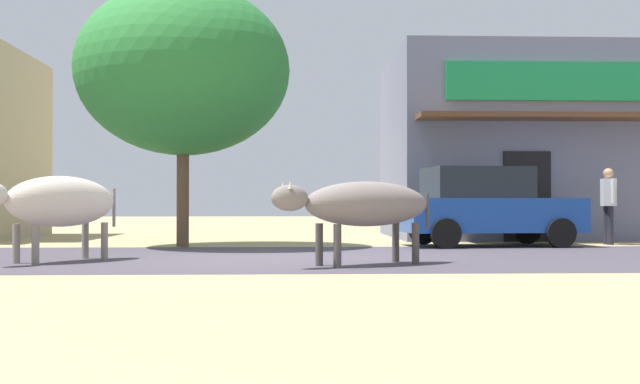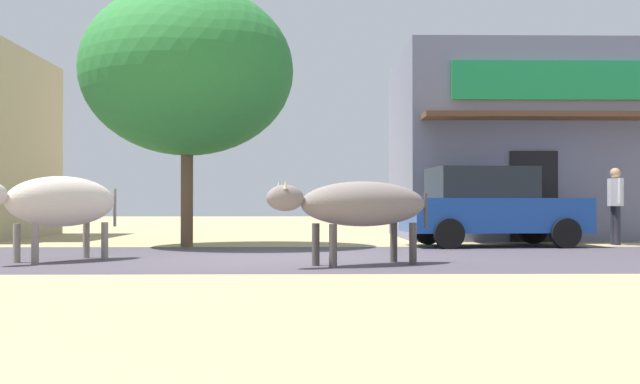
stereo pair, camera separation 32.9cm
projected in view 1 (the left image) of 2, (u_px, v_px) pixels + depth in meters
The scene contains 8 objects.
ground at pixel (271, 258), 13.01m from camera, with size 80.00×80.00×0.00m, color tan.
asphalt_road at pixel (271, 257), 13.01m from camera, with size 72.00×6.17×0.00m, color #463E49.
storefront_right_club at pixel (559, 147), 21.00m from camera, with size 8.95×6.18×4.78m.
roadside_tree at pixel (183, 70), 16.21m from camera, with size 4.38×4.38×5.39m.
parked_hatchback_car at pixel (485, 206), 16.48m from camera, with size 3.79×2.17×1.64m.
cow_near_brown at pixel (58, 202), 12.07m from camera, with size 1.89×2.22×1.32m.
cow_far_dark at pixel (364, 205), 11.40m from camera, with size 2.53×1.69×1.21m.
pedestrian_by_shop at pixel (608, 200), 17.10m from camera, with size 0.32×0.61×1.66m.
Camera 1 is at (0.28, -13.05, 0.90)m, focal length 44.32 mm.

